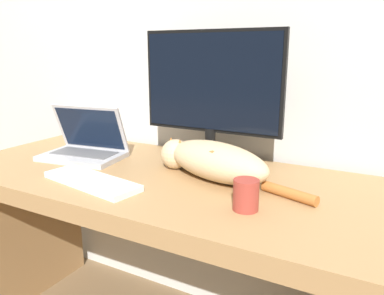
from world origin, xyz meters
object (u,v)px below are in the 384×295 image
object	(u,v)px
laptop	(85,147)
cat	(213,160)
monitor	(211,93)
coffee_mug	(246,195)
external_keyboard	(91,181)

from	to	relation	value
laptop	cat	world-z (taller)	laptop
monitor	coffee_mug	xyz separation A→B (m)	(0.27, -0.34, -0.23)
coffee_mug	cat	bearing A→B (deg)	134.72
external_keyboard	coffee_mug	world-z (taller)	coffee_mug
monitor	external_keyboard	size ratio (longest dim) A/B	1.43
monitor	laptop	distance (m)	0.56
cat	external_keyboard	bearing A→B (deg)	-124.49
laptop	cat	distance (m)	0.56
coffee_mug	laptop	bearing A→B (deg)	166.77
laptop	external_keyboard	bearing A→B (deg)	-50.47
laptop	coffee_mug	bearing A→B (deg)	-20.90
laptop	coffee_mug	distance (m)	0.78
monitor	external_keyboard	world-z (taller)	monitor
external_keyboard	laptop	bearing A→B (deg)	146.92
cat	laptop	bearing A→B (deg)	-160.05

